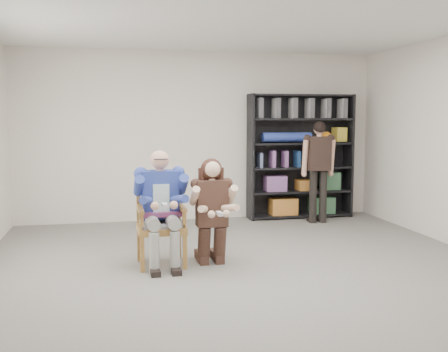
{
  "coord_description": "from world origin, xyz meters",
  "views": [
    {
      "loc": [
        -1.42,
        -5.16,
        1.71
      ],
      "look_at": [
        -0.2,
        0.6,
        1.05
      ],
      "focal_mm": 42.0,
      "sensor_mm": 36.0,
      "label": 1
    }
  ],
  "objects": [
    {
      "name": "room_shell",
      "position": [
        0.0,
        0.0,
        1.4
      ],
      "size": [
        6.0,
        7.0,
        2.8
      ],
      "primitive_type": null,
      "color": "white",
      "rests_on": "ground"
    },
    {
      "name": "floor",
      "position": [
        0.0,
        0.0,
        0.0
      ],
      "size": [
        6.0,
        7.0,
        0.01
      ],
      "primitive_type": "cube",
      "color": "slate",
      "rests_on": "ground"
    },
    {
      "name": "armchair",
      "position": [
        -0.9,
        0.81,
        0.52
      ],
      "size": [
        0.62,
        0.6,
        1.04
      ],
      "primitive_type": null,
      "rotation": [
        0.0,
        0.0,
        0.03
      ],
      "color": "#96562B",
      "rests_on": "floor"
    },
    {
      "name": "seated_man",
      "position": [
        -0.9,
        0.81,
        0.67
      ],
      "size": [
        0.6,
        0.82,
        1.35
      ],
      "primitive_type": null,
      "rotation": [
        0.0,
        0.0,
        0.03
      ],
      "color": "#2B3A92",
      "rests_on": "floor"
    },
    {
      "name": "kneeling_woman",
      "position": [
        -0.32,
        0.69,
        0.62
      ],
      "size": [
        0.54,
        0.84,
        1.23
      ],
      "primitive_type": null,
      "rotation": [
        0.0,
        0.0,
        0.03
      ],
      "color": "#3C241B",
      "rests_on": "floor"
    },
    {
      "name": "bookshelf",
      "position": [
        1.7,
        3.28,
        1.05
      ],
      "size": [
        1.8,
        0.38,
        2.1
      ],
      "primitive_type": null,
      "color": "black",
      "rests_on": "floor"
    },
    {
      "name": "standing_man",
      "position": [
        1.82,
        2.77,
        0.83
      ],
      "size": [
        0.52,
        0.31,
        1.65
      ],
      "primitive_type": null,
      "rotation": [
        0.0,
        0.0,
        -0.04
      ],
      "color": "black",
      "rests_on": "floor"
    }
  ]
}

